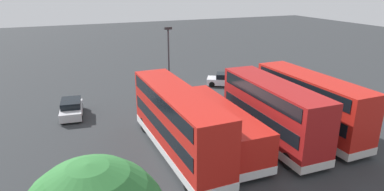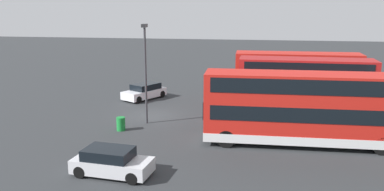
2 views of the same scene
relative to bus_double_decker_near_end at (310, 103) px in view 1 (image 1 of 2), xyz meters
The scene contains 9 objects.
ground_plane 13.04m from the bus_double_decker_near_end, 64.95° to the right, with size 140.00×140.00×0.00m, color #2D3033.
bus_double_decker_near_end is the anchor object (origin of this frame).
bus_double_decker_second 3.70m from the bus_double_decker_near_end, ahead, with size 2.80×10.31×4.55m.
bus_single_deck_third 7.53m from the bus_double_decker_near_end, ahead, with size 2.80×10.71×2.95m.
bus_double_decker_fourth 10.64m from the bus_double_decker_near_end, ahead, with size 2.79×12.06×4.55m.
car_hatchback_silver 13.76m from the bus_double_decker_near_end, 90.54° to the right, with size 4.56×3.70×1.43m.
car_small_green 20.08m from the bus_double_decker_near_end, 32.45° to the right, with size 2.26×4.25×1.43m.
lamp_post_tall 13.78m from the bus_double_decker_near_end, 56.60° to the right, with size 0.70×0.30×7.28m.
waste_bin_yellow 16.00m from the bus_double_decker_near_end, 53.18° to the right, with size 0.60×0.60×0.95m, color #197F33.
Camera 1 is at (12.33, 30.61, 11.25)m, focal length 31.53 mm.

